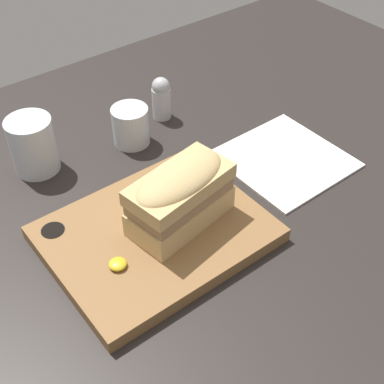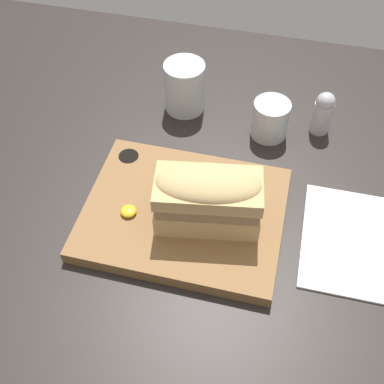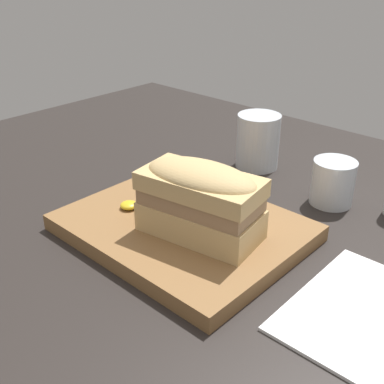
# 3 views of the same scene
# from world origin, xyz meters

# --- Properties ---
(dining_table) EXTENTS (1.45, 1.05, 0.02)m
(dining_table) POSITION_xyz_m (0.00, 0.00, 0.01)
(dining_table) COLOR #282321
(dining_table) RESTS_ON ground
(serving_board) EXTENTS (0.30, 0.24, 0.02)m
(serving_board) POSITION_xyz_m (-0.09, -0.01, 0.03)
(serving_board) COLOR olive
(serving_board) RESTS_ON dining_table
(sandwich) EXTENTS (0.16, 0.10, 0.10)m
(sandwich) POSITION_xyz_m (-0.06, -0.02, 0.09)
(sandwich) COLOR tan
(sandwich) RESTS_ON serving_board
(mustard_dollop) EXTENTS (0.02, 0.02, 0.01)m
(mustard_dollop) POSITION_xyz_m (-0.17, -0.03, 0.05)
(mustard_dollop) COLOR gold
(mustard_dollop) RESTS_ON serving_board
(water_glass) EXTENTS (0.07, 0.07, 0.09)m
(water_glass) POSITION_xyz_m (-0.16, 0.24, 0.06)
(water_glass) COLOR silver
(water_glass) RESTS_ON dining_table
(wine_glass) EXTENTS (0.06, 0.06, 0.07)m
(wine_glass) POSITION_xyz_m (0.01, 0.21, 0.05)
(wine_glass) COLOR silver
(wine_glass) RESTS_ON dining_table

